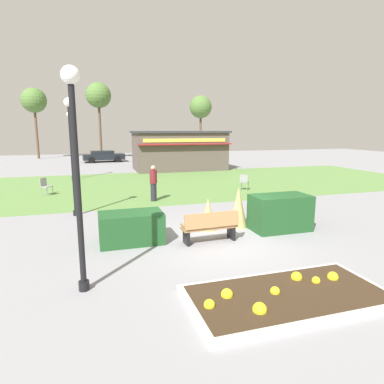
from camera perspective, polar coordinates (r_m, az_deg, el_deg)
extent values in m
plane|color=gray|center=(10.08, 4.83, -8.54)|extent=(80.00, 80.00, 0.00)
cube|color=#5B8442|center=(20.50, -6.83, 1.32)|extent=(36.00, 12.00, 0.01)
cube|color=beige|center=(7.08, 16.25, -17.00)|extent=(4.02, 1.99, 0.14)
cube|color=#382819|center=(7.05, 16.28, -16.50)|extent=(3.78, 1.75, 0.04)
sphere|color=yellow|center=(6.29, 11.62, -19.30)|extent=(0.26, 0.26, 0.26)
sphere|color=yellow|center=(7.67, 17.63, -13.87)|extent=(0.24, 0.24, 0.24)
sphere|color=yellow|center=(7.64, 20.65, -14.16)|extent=(0.18, 0.18, 0.18)
sphere|color=yellow|center=(7.94, 23.17, -13.37)|extent=(0.23, 0.23, 0.23)
sphere|color=yellow|center=(6.68, 6.06, -17.23)|extent=(0.23, 0.23, 0.23)
sphere|color=yellow|center=(6.96, 14.16, -16.33)|extent=(0.19, 0.19, 0.19)
sphere|color=yellow|center=(6.32, 3.03, -18.92)|extent=(0.21, 0.21, 0.21)
cube|color=#9E7547|center=(9.93, 3.02, -6.08)|extent=(1.72, 0.56, 0.06)
cube|color=#9E7547|center=(9.66, 3.54, -4.84)|extent=(1.70, 0.20, 0.44)
cube|color=black|center=(9.75, -0.99, -7.77)|extent=(0.10, 0.44, 0.45)
cube|color=black|center=(10.29, 6.79, -6.85)|extent=(0.10, 0.44, 0.45)
cube|color=#9E7547|center=(9.62, -1.45, -5.87)|extent=(0.08, 0.44, 0.06)
cube|color=#9E7547|center=(10.23, 7.23, -4.95)|extent=(0.08, 0.44, 0.06)
cube|color=#1E4C23|center=(10.00, -10.46, -6.08)|extent=(1.86, 1.10, 0.92)
cube|color=#1E4C23|center=(11.42, 14.98, -3.46)|extent=(1.91, 1.10, 1.19)
cone|color=tan|center=(11.07, 2.74, -3.86)|extent=(0.59, 0.59, 1.07)
cone|color=tan|center=(11.46, 8.00, -2.61)|extent=(0.63, 0.63, 1.39)
cylinder|color=black|center=(7.53, -18.16, -15.11)|extent=(0.22, 0.22, 0.20)
cylinder|color=black|center=(6.93, -19.11, -0.16)|extent=(0.12, 0.12, 4.16)
sphere|color=white|center=(6.89, -20.30, 18.46)|extent=(0.36, 0.36, 0.36)
cylinder|color=black|center=(13.76, -19.41, -3.43)|extent=(0.22, 0.22, 0.20)
cylinder|color=black|center=(13.44, -19.94, 4.78)|extent=(0.12, 0.12, 4.16)
sphere|color=white|center=(13.42, -20.56, 14.33)|extent=(0.36, 0.36, 0.36)
cylinder|color=black|center=(23.90, -19.83, 2.32)|extent=(0.22, 0.22, 0.20)
cylinder|color=black|center=(23.71, -20.14, 7.06)|extent=(0.12, 0.12, 4.16)
sphere|color=white|center=(23.70, -20.49, 12.46)|extent=(0.36, 0.36, 0.36)
cylinder|color=#2D4233|center=(12.69, 17.26, -2.77)|extent=(0.52, 0.52, 0.93)
cube|color=#594C47|center=(28.04, -2.22, 7.04)|extent=(7.43, 3.93, 3.07)
cube|color=#333338|center=(27.98, -2.25, 10.35)|extent=(7.73, 4.23, 0.16)
cube|color=maroon|center=(25.94, -1.00, 8.25)|extent=(7.53, 0.36, 0.08)
cube|color=#D8CC4C|center=(26.08, -1.10, 8.94)|extent=(6.68, 0.04, 0.28)
cube|color=gray|center=(18.65, 9.04, 1.72)|extent=(0.62, 0.62, 0.04)
cube|color=gray|center=(18.42, 8.93, 2.31)|extent=(0.37, 0.30, 0.44)
cylinder|color=gray|center=(18.83, 9.71, 1.09)|extent=(0.03, 0.03, 0.45)
cylinder|color=gray|center=(18.91, 8.58, 1.17)|extent=(0.03, 0.03, 0.45)
cylinder|color=gray|center=(18.46, 9.47, 0.91)|extent=(0.03, 0.03, 0.45)
cylinder|color=gray|center=(18.54, 8.32, 0.99)|extent=(0.03, 0.03, 0.45)
cube|color=gray|center=(18.52, -23.82, 0.88)|extent=(0.61, 0.61, 0.04)
cube|color=gray|center=(18.62, -24.33, 1.57)|extent=(0.29, 0.38, 0.44)
cylinder|color=gray|center=(18.29, -23.72, 0.06)|extent=(0.03, 0.03, 0.45)
cylinder|color=gray|center=(18.57, -22.94, 0.26)|extent=(0.03, 0.03, 0.45)
cylinder|color=gray|center=(18.55, -24.60, 0.12)|extent=(0.03, 0.03, 0.45)
cylinder|color=gray|center=(18.82, -23.82, 0.33)|extent=(0.03, 0.03, 0.45)
cylinder|color=#23232D|center=(15.65, -6.65, -0.02)|extent=(0.28, 0.28, 0.85)
cylinder|color=maroon|center=(15.53, -6.71, 2.65)|extent=(0.34, 0.34, 0.62)
sphere|color=tan|center=(15.48, -6.74, 4.19)|extent=(0.22, 0.22, 0.22)
cube|color=black|center=(35.99, -15.02, 5.92)|extent=(4.32, 2.09, 0.60)
cube|color=black|center=(35.94, -15.29, 6.59)|extent=(2.42, 1.74, 0.44)
cylinder|color=black|center=(37.08, -13.16, 5.77)|extent=(0.65, 0.26, 0.64)
cylinder|color=black|center=(35.26, -12.72, 5.55)|extent=(0.65, 0.26, 0.64)
cylinder|color=black|center=(36.80, -17.19, 5.54)|extent=(0.65, 0.26, 0.64)
cylinder|color=black|center=(34.97, -16.96, 5.31)|extent=(0.65, 0.26, 0.64)
cube|color=#2D6638|center=(36.60, -6.42, 6.29)|extent=(4.33, 2.12, 0.60)
cube|color=black|center=(36.55, -6.67, 6.95)|extent=(2.43, 1.76, 0.44)
cylinder|color=black|center=(37.69, -4.60, 6.09)|extent=(0.66, 0.27, 0.64)
cylinder|color=black|center=(35.88, -4.17, 5.87)|extent=(0.66, 0.27, 0.64)
cylinder|color=black|center=(37.41, -8.57, 5.98)|extent=(0.66, 0.27, 0.64)
cylinder|color=black|center=(35.58, -8.34, 5.75)|extent=(0.66, 0.27, 0.64)
cylinder|color=brown|center=(42.86, -25.25, 8.96)|extent=(0.28, 0.28, 5.54)
sphere|color=#4C7233|center=(42.98, -25.68, 14.11)|extent=(2.80, 2.80, 2.80)
cylinder|color=brown|center=(42.57, 1.48, 9.62)|extent=(0.28, 0.28, 5.05)
sphere|color=#4C7233|center=(42.66, 1.51, 14.49)|extent=(2.80, 2.80, 2.80)
cylinder|color=brown|center=(39.70, -15.58, 9.88)|extent=(0.28, 0.28, 6.04)
sphere|color=#4C7233|center=(39.88, -15.88, 15.80)|extent=(2.80, 2.80, 2.80)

